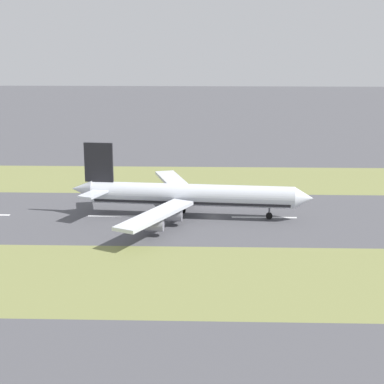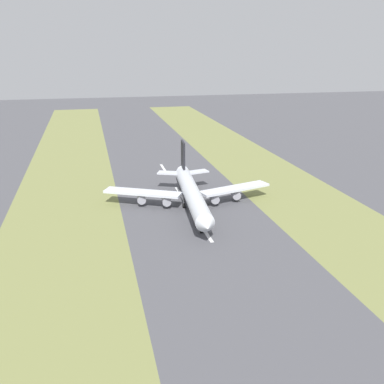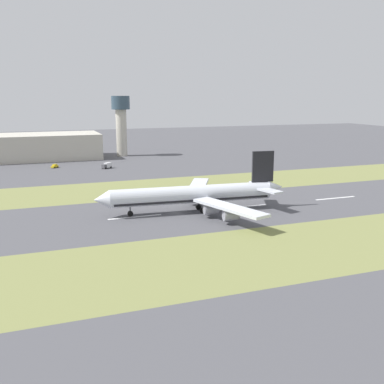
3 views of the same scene
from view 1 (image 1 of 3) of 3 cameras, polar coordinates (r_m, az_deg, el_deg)
name	(u,v)px [view 1 (image 1 of 3)]	position (r m, az deg, el deg)	size (l,w,h in m)	color
ground_plane	(213,217)	(177.70, 1.85, -2.22)	(800.00, 800.00, 0.00)	#4C4C51
grass_median_west	(213,179)	(221.17, 1.86, 1.13)	(40.00, 600.00, 0.01)	olive
grass_median_east	(213,279)	(135.22, 1.85, -7.72)	(40.00, 600.00, 0.01)	olive
centreline_dash_mid	(120,216)	(179.50, -6.40, -2.14)	(1.20, 18.00, 0.01)	silver
centreline_dash_far	(264,217)	(178.29, 6.44, -2.25)	(1.20, 18.00, 0.01)	silver
airplane_main_jet	(185,195)	(176.65, -0.61, -0.29)	(63.91, 67.22, 20.20)	silver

